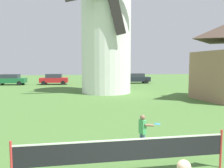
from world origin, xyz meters
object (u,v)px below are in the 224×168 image
windmill (106,26)px  parked_car_black (136,78)px  tennis_net (124,150)px  parked_car_red (54,79)px  parked_car_cream (100,79)px  player_far (143,130)px  parked_car_green (10,79)px

windmill → parked_car_black: size_ratio=3.27×
tennis_net → parked_car_red: parked_car_red is taller
windmill → parked_car_cream: 11.53m
windmill → player_far: 16.79m
parked_car_red → player_far: bearing=-78.1°
parked_car_cream → parked_car_black: size_ratio=0.99×
windmill → tennis_net: 18.45m
tennis_net → parked_car_green: size_ratio=1.30×
player_far → parked_car_red: parked_car_red is taller
windmill → player_far: bearing=-93.2°
player_far → parked_car_cream: parked_car_cream is taller
tennis_net → parked_car_red: bearing=99.1°
windmill → parked_car_red: (-6.37, 10.55, -6.06)m
parked_car_green → parked_car_black: size_ratio=1.03×
tennis_net → parked_car_cream: (2.30, 27.07, 0.12)m
tennis_net → parked_car_cream: size_ratio=1.34×
windmill → tennis_net: bearing=-96.3°
parked_car_green → parked_car_red: same height
parked_car_green → parked_car_cream: (12.89, -0.93, -0.00)m
parked_car_red → parked_car_black: same height
windmill → player_far: windmill is taller
windmill → tennis_net: windmill is taller
parked_car_green → parked_car_cream: bearing=-4.1°
player_far → windmill: bearing=86.8°
parked_car_green → parked_car_black: 18.69m
parked_car_red → parked_car_cream: size_ratio=0.97×
tennis_net → player_far: (1.04, 1.69, -0.00)m
parked_car_red → parked_car_black: 12.57m
parked_car_green → parked_car_cream: size_ratio=1.03×
player_far → parked_car_green: (-11.62, 26.30, 0.13)m
parked_car_red → parked_car_black: bearing=-0.0°
player_far → parked_car_green: parked_car_green is taller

